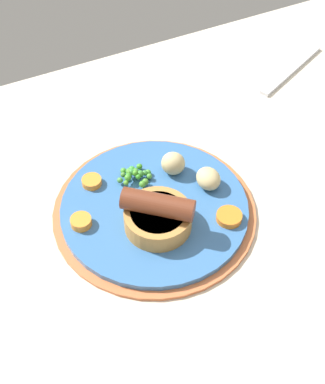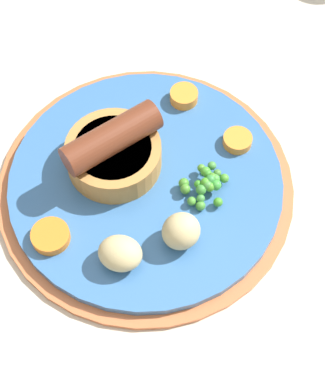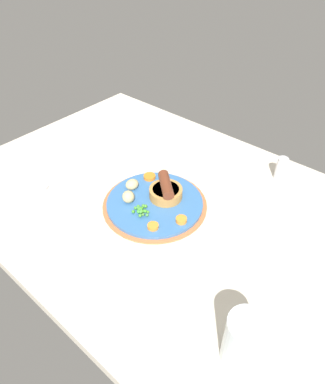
{
  "view_description": "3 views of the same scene",
  "coord_description": "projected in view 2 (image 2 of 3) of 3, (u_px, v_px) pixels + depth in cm",
  "views": [
    {
      "loc": [
        -22.71,
        -38.67,
        59.41
      ],
      "look_at": [
        -1.91,
        3.4,
        6.34
      ],
      "focal_mm": 50.0,
      "sensor_mm": 36.0,
      "label": 1
    },
    {
      "loc": [
        25.9,
        12.14,
        54.96
      ],
      "look_at": [
        -1.74,
        5.24,
        5.51
      ],
      "focal_mm": 60.0,
      "sensor_mm": 36.0,
      "label": 2
    },
    {
      "loc": [
        -48.69,
        52.75,
        64.11
      ],
      "look_at": [
        -4.24,
        1.33,
        6.93
      ],
      "focal_mm": 32.0,
      "sensor_mm": 36.0,
      "label": 3
    }
  ],
  "objects": [
    {
      "name": "dinner_plate",
      "position": [
        146.0,
        185.0,
        0.6
      ],
      "size": [
        27.58,
        27.58,
        1.4
      ],
      "color": "#CC6B3D",
      "rests_on": "dining_table"
    },
    {
      "name": "pea_pile",
      "position": [
        206.0,
        184.0,
        0.58
      ],
      "size": [
        5.06,
        4.37,
        1.77
      ],
      "color": "#458234",
      "rests_on": "dinner_plate"
    },
    {
      "name": "carrot_slice_1",
      "position": [
        184.0,
        96.0,
        0.63
      ],
      "size": [
        3.64,
        3.64,
        1.15
      ],
      "primitive_type": "cylinder",
      "rotation": [
        0.0,
        0.0,
        4.3
      ],
      "color": "orange",
      "rests_on": "dinner_plate"
    },
    {
      "name": "sausage_pudding",
      "position": [
        115.0,
        151.0,
        0.58
      ],
      "size": [
        8.84,
        8.78,
        5.65
      ],
      "rotation": [
        0.0,
        0.0,
        5.57
      ],
      "color": "#BC8442",
      "rests_on": "dinner_plate"
    },
    {
      "name": "potato_chunk_1",
      "position": [
        120.0,
        253.0,
        0.54
      ],
      "size": [
        3.22,
        3.79,
        2.75
      ],
      "primitive_type": "ellipsoid",
      "rotation": [
        0.0,
        0.0,
        1.57
      ],
      "color": "#CCB77F",
      "rests_on": "dinner_plate"
    },
    {
      "name": "carrot_slice_0",
      "position": [
        51.0,
        236.0,
        0.56
      ],
      "size": [
        4.36,
        4.36,
        0.94
      ],
      "primitive_type": "cylinder",
      "rotation": [
        0.0,
        0.0,
        0.36
      ],
      "color": "orange",
      "rests_on": "dinner_plate"
    },
    {
      "name": "dining_table",
      "position": [
        104.0,
        217.0,
        0.6
      ],
      "size": [
        110.0,
        80.0,
        3.0
      ],
      "primitive_type": "cube",
      "color": "beige",
      "rests_on": "ground"
    },
    {
      "name": "carrot_slice_2",
      "position": [
        238.0,
        140.0,
        0.61
      ],
      "size": [
        3.11,
        3.11,
        0.94
      ],
      "primitive_type": "cylinder",
      "rotation": [
        0.0,
        0.0,
        1.43
      ],
      "color": "orange",
      "rests_on": "dinner_plate"
    },
    {
      "name": "potato_chunk_0",
      "position": [
        181.0,
        231.0,
        0.55
      ],
      "size": [
        4.64,
        4.62,
        3.29
      ],
      "primitive_type": "ellipsoid",
      "rotation": [
        0.0,
        0.0,
        2.44
      ],
      "color": "#CCB77F",
      "rests_on": "dinner_plate"
    }
  ]
}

